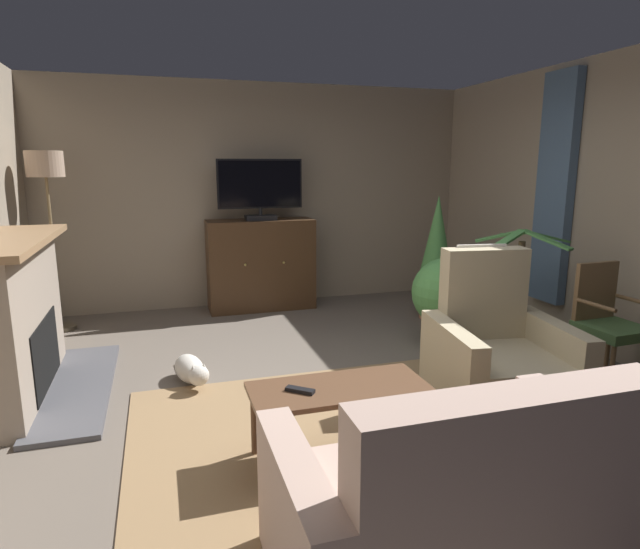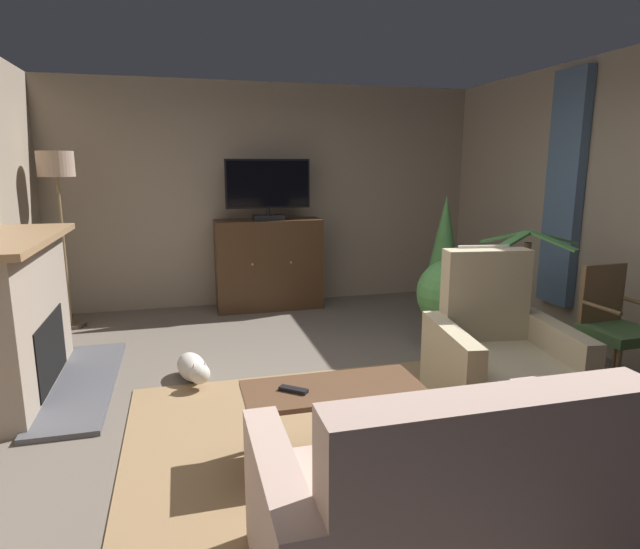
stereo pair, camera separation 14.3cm
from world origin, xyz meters
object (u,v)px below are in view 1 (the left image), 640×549
Objects in this scene: coffee_table at (339,395)px; sofa_floral at (464,513)px; tv_remote at (300,390)px; cat at (191,370)px; armchair_in_far_corner at (498,362)px; floor_lamp at (47,184)px; tv_cabinet at (261,266)px; side_chair_beside_plant at (607,320)px; potted_plant_on_hearth_side at (447,296)px; television at (260,188)px; potted_plant_leafy_by_curtain at (515,327)px; fireplace at (10,323)px; potted_plant_small_fern_corner at (437,253)px.

sofa_floral reaches higher than coffee_table.
tv_remote is 1.55m from cat.
floor_lamp is (-3.32, 2.94, 1.19)m from armchair_in_far_corner.
tv_cabinet is 3.36m from armchair_in_far_corner.
armchair_in_far_corner reaches higher than side_chair_beside_plant.
coffee_table is 2.47m from side_chair_beside_plant.
potted_plant_on_hearth_side is (1.47, 2.68, 0.16)m from sofa_floral.
tv_remote is 0.23× the size of cat.
floor_lamp is at bearing -175.40° from television.
side_chair_beside_plant is at bearing -16.17° from cat.
tv_remote is at bearing 111.32° from sofa_floral.
potted_plant_leafy_by_curtain is (1.91, 2.21, -0.04)m from sofa_floral.
tv_cabinet is 1.21× the size of coffee_table.
tv_remote is 2.49m from potted_plant_on_hearth_side.
television is at bearing 109.56° from armchair_in_far_corner.
sofa_floral is 1.29× the size of potted_plant_leafy_by_curtain.
sofa_floral is 2.03× the size of cat.
fireplace is 1.37m from cat.
tv_remote is 0.15× the size of armchair_in_far_corner.
armchair_in_far_corner is at bearing -107.90° from potted_plant_small_fern_corner.
fireplace is at bearing -178.65° from potted_plant_on_hearth_side.
coffee_table is at bearing 99.35° from sofa_floral.
tv_remote is 0.14× the size of potted_plant_leafy_by_curtain.
coffee_table is (-0.20, -3.43, -1.06)m from television.
armchair_in_far_corner is (1.11, -3.17, -0.17)m from tv_cabinet.
television is at bearing 86.67° from coffee_table.
potted_plant_on_hearth_side is (-0.44, 0.47, 0.21)m from potted_plant_leafy_by_curtain.
fireplace is 4.60m from side_chair_beside_plant.
tv_cabinet is at bearing 151.47° from potted_plant_small_fern_corner.
potted_plant_leafy_by_curtain is at bearing -113.88° from tv_remote.
sofa_floral is at bearing -145.51° from side_chair_beside_plant.
potted_plant_small_fern_corner is 3.06m from cat.
fireplace is 0.96× the size of floor_lamp.
tv_remote is 1.58m from armchair_in_far_corner.
tv_remote is at bearing -139.16° from potted_plant_on_hearth_side.
fireplace reaches higher than sofa_floral.
side_chair_beside_plant is at bearing -13.25° from fireplace.
armchair_in_far_corner is (1.54, 0.32, -0.12)m from tv_remote.
cat is (-0.97, -2.03, -1.35)m from television.
side_chair_beside_plant is 1.11× the size of potted_plant_on_hearth_side.
potted_plant_on_hearth_side is at bearing 5.06° from cat.
television is at bearing 89.70° from sofa_floral.
television is 0.66× the size of sofa_floral.
tv_remote is at bearing -97.24° from television.
floor_lamp reaches higher than fireplace.
potted_plant_small_fern_corner is (1.81, -0.99, 0.23)m from tv_cabinet.
armchair_in_far_corner reaches higher than potted_plant_on_hearth_side.
potted_plant_on_hearth_side is at bearing -99.46° from tv_remote.
floor_lamp reaches higher than potted_plant_leafy_by_curtain.
potted_plant_small_fern_corner reaches higher than sofa_floral.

